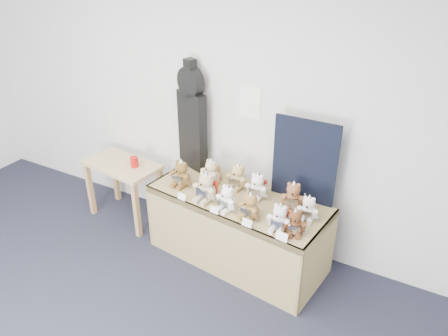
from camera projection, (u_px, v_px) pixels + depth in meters
The scene contains 22 objects.
room_shell at pixel (250, 102), 3.90m from camera, with size 6.00×6.00×6.00m.
display_table at pixel (234, 214), 3.93m from camera, with size 1.71×0.87×0.68m.
side_table at pixel (123, 173), 4.59m from camera, with size 0.84×0.53×0.66m.
guitar_case at pixel (192, 117), 4.17m from camera, with size 0.35×0.20×1.09m.
navy_board at pixel (304, 161), 3.71m from camera, with size 0.57×0.02×0.76m, color black.
red_cup at pixel (134, 162), 4.44m from camera, with size 0.08×0.08×0.11m, color #B40F0C.
teddy_front_far_left at pixel (181, 174), 4.04m from camera, with size 0.23×0.19×0.29m.
teddy_front_left at pixel (206, 188), 3.82m from camera, with size 0.25×0.22×0.31m.
teddy_front_centre at pixel (227, 199), 3.69m from camera, with size 0.21×0.19×0.26m.
teddy_front_right at pixel (250, 207), 3.58m from camera, with size 0.21×0.20×0.26m.
teddy_front_far_right at pixel (280, 218), 3.44m from camera, with size 0.21×0.17×0.26m.
teddy_front_end at pixel (295, 223), 3.40m from camera, with size 0.20×0.19×0.25m.
teddy_back_left at pixel (211, 172), 4.10m from camera, with size 0.22×0.20×0.27m.
teddy_back_centre_left at pixel (237, 177), 4.01m from camera, with size 0.22×0.19×0.27m.
teddy_back_centre_right at pixel (257, 187), 3.86m from camera, with size 0.22×0.18×0.27m.
teddy_back_right at pixel (293, 196), 3.72m from camera, with size 0.23×0.21×0.28m.
teddy_back_end at pixel (308, 209), 3.57m from camera, with size 0.20×0.16×0.24m.
teddy_back_far_left at pixel (216, 173), 4.14m from camera, with size 0.17×0.17×0.21m.
entry_card_a at pixel (182, 197), 3.85m from camera, with size 0.09×0.00×0.06m, color white.
entry_card_b at pixel (214, 210), 3.67m from camera, with size 0.08×0.00×0.06m, color white.
entry_card_c at pixel (247, 223), 3.50m from camera, with size 0.09×0.00×0.07m, color white.
entry_card_d at pixel (282, 237), 3.34m from camera, with size 0.10×0.00×0.07m, color white.
Camera 1 is at (2.08, -0.87, 2.77)m, focal length 35.00 mm.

